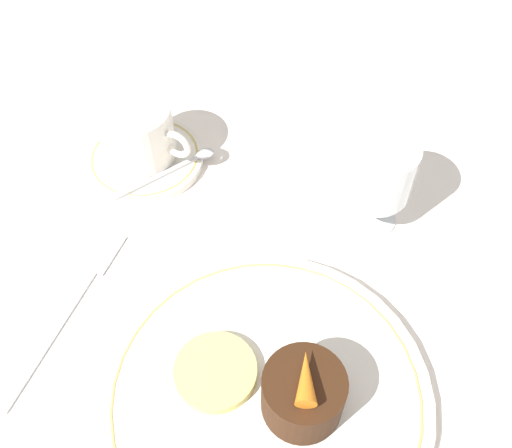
# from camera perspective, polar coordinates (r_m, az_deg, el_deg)

# --- Properties ---
(ground_plane) EXTENTS (3.00, 3.00, 0.00)m
(ground_plane) POSITION_cam_1_polar(r_m,az_deg,el_deg) (0.54, 0.10, -14.69)
(ground_plane) COLOR white
(dinner_plate) EXTENTS (0.28, 0.28, 0.01)m
(dinner_plate) POSITION_cam_1_polar(r_m,az_deg,el_deg) (0.53, 1.01, -16.06)
(dinner_plate) COLOR white
(dinner_plate) RESTS_ON ground_plane
(saucer) EXTENTS (0.13, 0.13, 0.01)m
(saucer) POSITION_cam_1_polar(r_m,az_deg,el_deg) (0.69, -10.50, 6.19)
(saucer) COLOR white
(saucer) RESTS_ON ground_plane
(coffee_cup) EXTENTS (0.11, 0.08, 0.07)m
(coffee_cup) POSITION_cam_1_polar(r_m,az_deg,el_deg) (0.66, -11.23, 8.64)
(coffee_cup) COLOR white
(coffee_cup) RESTS_ON saucer
(spoon) EXTENTS (0.07, 0.11, 0.00)m
(spoon) POSITION_cam_1_polar(r_m,az_deg,el_deg) (0.67, -7.60, 5.31)
(spoon) COLOR silver
(spoon) RESTS_ON saucer
(wine_glass) EXTENTS (0.07, 0.07, 0.11)m
(wine_glass) POSITION_cam_1_polar(r_m,az_deg,el_deg) (0.59, 11.41, 4.76)
(wine_glass) COLOR silver
(wine_glass) RESTS_ON ground_plane
(fork) EXTENTS (0.03, 0.20, 0.01)m
(fork) POSITION_cam_1_polar(r_m,az_deg,el_deg) (0.60, -16.56, -6.38)
(fork) COLOR silver
(fork) RESTS_ON ground_plane
(dessert_cake) EXTENTS (0.07, 0.07, 0.05)m
(dessert_cake) POSITION_cam_1_polar(r_m,az_deg,el_deg) (0.50, 4.51, -15.82)
(dessert_cake) COLOR #381E0F
(dessert_cake) RESTS_ON dinner_plate
(carrot_garnish) EXTENTS (0.03, 0.05, 0.02)m
(carrot_garnish) POSITION_cam_1_polar(r_m,az_deg,el_deg) (0.47, 4.77, -14.35)
(carrot_garnish) COLOR orange
(carrot_garnish) RESTS_ON dessert_cake
(pineapple_slice) EXTENTS (0.07, 0.07, 0.01)m
(pineapple_slice) POSITION_cam_1_polar(r_m,az_deg,el_deg) (0.52, -3.89, -13.85)
(pineapple_slice) COLOR #EFE075
(pineapple_slice) RESTS_ON dinner_plate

